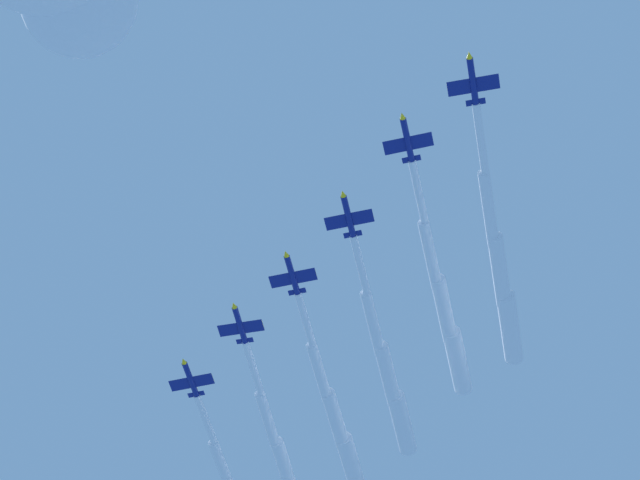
% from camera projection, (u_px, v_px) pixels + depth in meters
% --- Properties ---
extents(jet_lead, '(66.93, 11.26, 3.67)m').
position_uv_depth(jet_lead, '(500.00, 272.00, 237.59)').
color(jet_lead, navy).
extents(jet_port_inner, '(64.65, 12.79, 3.71)m').
position_uv_depth(jet_port_inner, '(445.00, 310.00, 246.72)').
color(jet_port_inner, navy).
extents(jet_starboard_inner, '(64.25, 12.24, 3.71)m').
position_uv_depth(jet_starboard_inner, '(389.00, 376.00, 251.42)').
color(jet_starboard_inner, navy).
extents(jet_port_mid, '(62.39, 12.44, 3.70)m').
position_uv_depth(jet_port_mid, '(336.00, 420.00, 258.70)').
color(jet_port_mid, navy).
extents(jet_starboard_mid, '(65.89, 11.51, 3.65)m').
position_uv_depth(jet_starboard_mid, '(286.00, 469.00, 269.16)').
color(jet_starboard_mid, navy).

